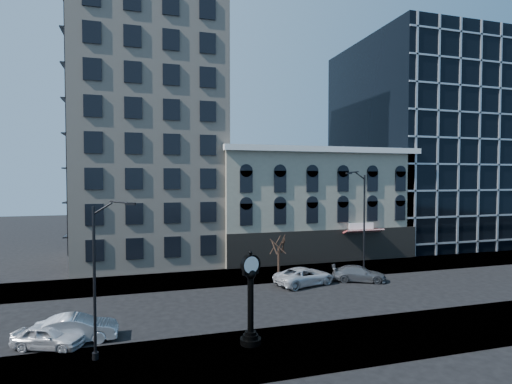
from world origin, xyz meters
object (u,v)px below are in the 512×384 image
object	(u,v)px
car_near_a	(49,336)
car_near_b	(76,329)
street_lamp_near	(105,238)
street_clock	(251,302)

from	to	relation	value
car_near_a	car_near_b	world-z (taller)	car_near_b
street_lamp_near	car_near_a	bearing A→B (deg)	162.15
car_near_a	car_near_b	distance (m)	1.40
street_clock	street_lamp_near	world-z (taller)	street_lamp_near
street_clock	car_near_b	xyz separation A→B (m)	(-9.22, 3.32, -1.69)
street_clock	street_lamp_near	bearing A→B (deg)	161.84
car_near_a	street_lamp_near	bearing A→B (deg)	-107.93
car_near_b	street_clock	bearing A→B (deg)	-109.11
car_near_b	street_lamp_near	bearing A→B (deg)	-149.02
street_lamp_near	car_near_b	bearing A→B (deg)	142.41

